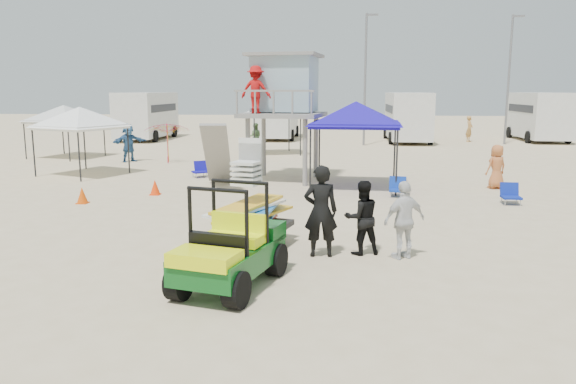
# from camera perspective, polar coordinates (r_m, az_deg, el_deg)

# --- Properties ---
(ground) EXTENTS (140.00, 140.00, 0.00)m
(ground) POSITION_cam_1_polar(r_m,az_deg,el_deg) (9.31, -4.90, -11.17)
(ground) COLOR beige
(ground) RESTS_ON ground
(utility_cart) EXTENTS (1.74, 2.59, 1.80)m
(utility_cart) POSITION_cam_1_polar(r_m,az_deg,el_deg) (9.78, -6.09, -4.97)
(utility_cart) COLOR #0C4F18
(utility_cart) RESTS_ON ground
(surf_trailer) EXTENTS (1.74, 2.53, 2.12)m
(surf_trailer) POSITION_cam_1_polar(r_m,az_deg,el_deg) (12.00, -3.86, -1.94)
(surf_trailer) COLOR black
(surf_trailer) RESTS_ON ground
(man_left) EXTENTS (0.74, 0.53, 1.92)m
(man_left) POSITION_cam_1_polar(r_m,az_deg,el_deg) (11.54, 3.35, -1.95)
(man_left) COLOR black
(man_left) RESTS_ON ground
(man_mid) EXTENTS (0.91, 0.80, 1.57)m
(man_mid) POSITION_cam_1_polar(r_m,az_deg,el_deg) (11.82, 7.51, -2.59)
(man_mid) COLOR black
(man_mid) RESTS_ON ground
(man_right) EXTENTS (1.02, 0.80, 1.61)m
(man_right) POSITION_cam_1_polar(r_m,az_deg,el_deg) (11.64, 11.74, -2.82)
(man_right) COLOR silver
(man_right) RESTS_ON ground
(lifeguard_tower) EXTENTS (3.27, 3.27, 4.64)m
(lifeguard_tower) POSITION_cam_1_polar(r_m,az_deg,el_deg) (21.38, -0.71, 10.45)
(lifeguard_tower) COLOR gray
(lifeguard_tower) RESTS_ON ground
(canopy_blue) EXTENTS (3.18, 3.18, 3.43)m
(canopy_blue) POSITION_cam_1_polar(r_m,az_deg,el_deg) (19.86, 6.92, 8.71)
(canopy_blue) COLOR black
(canopy_blue) RESTS_ON ground
(canopy_white_a) EXTENTS (3.57, 3.57, 3.16)m
(canopy_white_a) POSITION_cam_1_polar(r_m,az_deg,el_deg) (24.22, -20.42, 7.77)
(canopy_white_a) COLOR black
(canopy_white_a) RESTS_ON ground
(canopy_white_b) EXTENTS (3.46, 3.46, 3.07)m
(canopy_white_b) POSITION_cam_1_polar(r_m,az_deg,el_deg) (30.97, -21.85, 7.93)
(canopy_white_b) COLOR black
(canopy_white_b) RESTS_ON ground
(canopy_white_c) EXTENTS (3.35, 3.35, 3.32)m
(canopy_white_c) POSITION_cam_1_polar(r_m,az_deg,el_deg) (30.47, -1.60, 9.09)
(canopy_white_c) COLOR black
(canopy_white_c) RESTS_ON ground
(umbrella_a) EXTENTS (2.75, 2.78, 1.94)m
(umbrella_a) POSITION_cam_1_polar(r_m,az_deg,el_deg) (27.03, -12.14, 4.90)
(umbrella_a) COLOR #D11641
(umbrella_a) RESTS_ON ground
(umbrella_b) EXTENTS (2.15, 2.19, 1.81)m
(umbrella_b) POSITION_cam_1_polar(r_m,az_deg,el_deg) (27.56, -12.11, 4.86)
(umbrella_b) COLOR gold
(umbrella_b) RESTS_ON ground
(cone_near) EXTENTS (0.34, 0.34, 0.50)m
(cone_near) POSITION_cam_1_polar(r_m,az_deg,el_deg) (18.21, -20.18, -0.32)
(cone_near) COLOR #E64C07
(cone_near) RESTS_ON ground
(cone_far) EXTENTS (0.34, 0.34, 0.50)m
(cone_far) POSITION_cam_1_polar(r_m,az_deg,el_deg) (19.01, -13.36, 0.47)
(cone_far) COLOR #FF3908
(cone_far) RESTS_ON ground
(beach_chair_a) EXTENTS (0.73, 0.82, 0.64)m
(beach_chair_a) POSITION_cam_1_polar(r_m,az_deg,el_deg) (22.60, -8.90, 2.31)
(beach_chair_a) COLOR #130FA4
(beach_chair_a) RESTS_ON ground
(beach_chair_b) EXTENTS (0.54, 0.58, 0.64)m
(beach_chair_b) POSITION_cam_1_polar(r_m,az_deg,el_deg) (18.30, 21.65, -0.16)
(beach_chair_b) COLOR #0D2295
(beach_chair_b) RESTS_ON ground
(beach_chair_c) EXTENTS (0.62, 0.66, 0.64)m
(beach_chair_c) POSITION_cam_1_polar(r_m,az_deg,el_deg) (18.56, 11.10, 0.51)
(beach_chair_c) COLOR #0E32A0
(beach_chair_c) RESTS_ON ground
(rv_far_left) EXTENTS (2.64, 6.80, 3.25)m
(rv_far_left) POSITION_cam_1_polar(r_m,az_deg,el_deg) (40.88, -14.14, 7.74)
(rv_far_left) COLOR silver
(rv_far_left) RESTS_ON ground
(rv_mid_left) EXTENTS (2.65, 6.50, 3.25)m
(rv_mid_left) POSITION_cam_1_polar(r_m,az_deg,el_deg) (40.31, -1.14, 8.01)
(rv_mid_left) COLOR silver
(rv_mid_left) RESTS_ON ground
(rv_mid_right) EXTENTS (2.64, 7.00, 3.25)m
(rv_mid_right) POSITION_cam_1_polar(r_m,az_deg,el_deg) (38.80, 12.04, 7.70)
(rv_mid_right) COLOR silver
(rv_mid_right) RESTS_ON ground
(rv_far_right) EXTENTS (2.64, 6.60, 3.25)m
(rv_far_right) POSITION_cam_1_polar(r_m,az_deg,el_deg) (42.23, 24.13, 7.23)
(rv_far_right) COLOR silver
(rv_far_right) RESTS_ON ground
(light_pole_left) EXTENTS (0.14, 0.14, 8.00)m
(light_pole_left) POSITION_cam_1_polar(r_m,az_deg,el_deg) (35.56, 7.84, 11.16)
(light_pole_left) COLOR slate
(light_pole_left) RESTS_ON ground
(light_pole_right) EXTENTS (0.14, 0.14, 8.00)m
(light_pole_right) POSITION_cam_1_polar(r_m,az_deg,el_deg) (38.46, 21.50, 10.48)
(light_pole_right) COLOR slate
(light_pole_right) RESTS_ON ground
(distant_beachgoers) EXTENTS (19.86, 19.36, 1.85)m
(distant_beachgoers) POSITION_cam_1_polar(r_m,az_deg,el_deg) (28.35, -2.96, 5.14)
(distant_beachgoers) COLOR #BB6735
(distant_beachgoers) RESTS_ON ground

